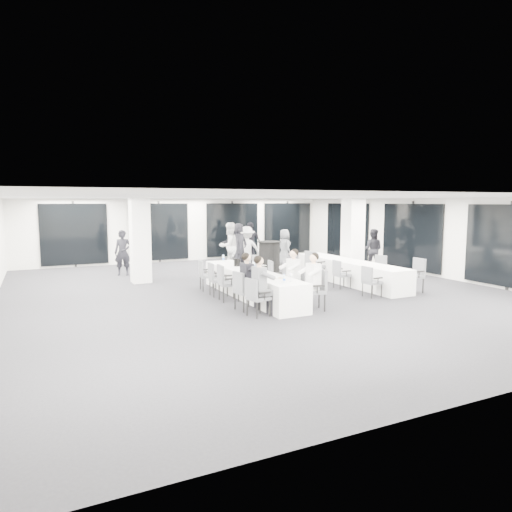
{
  "coord_description": "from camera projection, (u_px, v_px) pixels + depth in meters",
  "views": [
    {
      "loc": [
        -5.84,
        -12.02,
        2.68
      ],
      "look_at": [
        -0.17,
        -0.2,
        1.11
      ],
      "focal_mm": 32.0,
      "sensor_mm": 36.0,
      "label": 1
    }
  ],
  "objects": [
    {
      "name": "room",
      "position": [
        268.0,
        242.0,
        14.8
      ],
      "size": [
        14.04,
        16.04,
        2.84
      ],
      "color": "#222227",
      "rests_on": "ground"
    },
    {
      "name": "column_left",
      "position": [
        140.0,
        240.0,
        15.08
      ],
      "size": [
        0.6,
        0.6,
        2.8
      ],
      "primitive_type": "cube",
      "color": "white",
      "rests_on": "floor"
    },
    {
      "name": "column_right",
      "position": [
        353.0,
        238.0,
        16.12
      ],
      "size": [
        0.6,
        0.6,
        2.8
      ],
      "primitive_type": "cube",
      "color": "white",
      "rests_on": "floor"
    },
    {
      "name": "banquet_table_main",
      "position": [
        251.0,
        284.0,
        12.83
      ],
      "size": [
        0.9,
        5.0,
        0.75
      ],
      "primitive_type": "cube",
      "color": "white",
      "rests_on": "floor"
    },
    {
      "name": "banquet_table_side",
      "position": [
        349.0,
        272.0,
        15.01
      ],
      "size": [
        0.9,
        5.0,
        0.75
      ],
      "primitive_type": "cube",
      "color": "white",
      "rests_on": "floor"
    },
    {
      "name": "cocktail_table",
      "position": [
        269.0,
        258.0,
        16.87
      ],
      "size": [
        0.88,
        0.88,
        1.22
      ],
      "color": "black",
      "rests_on": "floor"
    },
    {
      "name": "chair_main_left_near",
      "position": [
        256.0,
        295.0,
        10.63
      ],
      "size": [
        0.54,
        0.57,
        0.91
      ],
      "rotation": [
        0.0,
        0.0,
        -1.37
      ],
      "color": "#4A4C51",
      "rests_on": "floor"
    },
    {
      "name": "chair_main_left_second",
      "position": [
        243.0,
        288.0,
        11.24
      ],
      "size": [
        0.55,
        0.59,
        0.97
      ],
      "rotation": [
        0.0,
        0.0,
        -1.43
      ],
      "color": "#4A4C51",
      "rests_on": "floor"
    },
    {
      "name": "chair_main_left_mid",
      "position": [
        226.0,
        280.0,
        12.29
      ],
      "size": [
        0.54,
        0.59,
        0.99
      ],
      "rotation": [
        0.0,
        0.0,
        -1.65
      ],
      "color": "#4A4C51",
      "rests_on": "floor"
    },
    {
      "name": "chair_main_left_fourth",
      "position": [
        216.0,
        277.0,
        12.98
      ],
      "size": [
        0.51,
        0.56,
        0.95
      ],
      "rotation": [
        0.0,
        0.0,
        -1.65
      ],
      "color": "#4A4C51",
      "rests_on": "floor"
    },
    {
      "name": "chair_main_left_far",
      "position": [
        205.0,
        273.0,
        13.79
      ],
      "size": [
        0.52,
        0.56,
        0.92
      ],
      "rotation": [
        0.0,
        0.0,
        -1.7
      ],
      "color": "#4A4C51",
      "rests_on": "floor"
    },
    {
      "name": "chair_main_right_near",
      "position": [
        317.0,
        287.0,
        11.28
      ],
      "size": [
        0.62,
        0.65,
        1.01
      ],
      "rotation": [
        0.0,
        0.0,
        1.32
      ],
      "color": "#4A4C51",
      "rests_on": "floor"
    },
    {
      "name": "chair_main_right_second",
      "position": [
        296.0,
        284.0,
        12.19
      ],
      "size": [
        0.5,
        0.53,
        0.86
      ],
      "rotation": [
        0.0,
        0.0,
        1.75
      ],
      "color": "#4A4C51",
      "rests_on": "floor"
    },
    {
      "name": "chair_main_right_mid",
      "position": [
        283.0,
        277.0,
        12.83
      ],
      "size": [
        0.51,
        0.57,
        0.99
      ],
      "rotation": [
        0.0,
        0.0,
        1.58
      ],
      "color": "#4A4C51",
      "rests_on": "floor"
    },
    {
      "name": "chair_main_right_fourth",
      "position": [
        266.0,
        274.0,
        13.76
      ],
      "size": [
        0.54,
        0.57,
        0.9
      ],
      "rotation": [
        0.0,
        0.0,
        1.36
      ],
      "color": "#4A4C51",
      "rests_on": "floor"
    },
    {
      "name": "chair_main_right_far",
      "position": [
        252.0,
        268.0,
        14.71
      ],
      "size": [
        0.5,
        0.56,
        0.95
      ],
      "rotation": [
        0.0,
        0.0,
        1.53
      ],
      "color": "#4A4C51",
      "rests_on": "floor"
    },
    {
      "name": "chair_side_left_near",
      "position": [
        370.0,
        280.0,
        12.82
      ],
      "size": [
        0.46,
        0.51,
        0.88
      ],
      "rotation": [
        0.0,
        0.0,
        -1.53
      ],
      "color": "#4A4C51",
      "rests_on": "floor"
    },
    {
      "name": "chair_side_left_mid",
      "position": [
        340.0,
        272.0,
        14.09
      ],
      "size": [
        0.47,
        0.52,
        0.88
      ],
      "rotation": [
        0.0,
        0.0,
        -1.63
      ],
      "color": "#4A4C51",
      "rests_on": "floor"
    },
    {
      "name": "chair_side_left_far",
      "position": [
        313.0,
        264.0,
        15.42
      ],
      "size": [
        0.62,
        0.65,
        1.02
      ],
      "rotation": [
        0.0,
        0.0,
        -1.33
      ],
      "color": "#4A4C51",
      "rests_on": "floor"
    },
    {
      "name": "chair_side_right_near",
      "position": [
        415.0,
        273.0,
        13.51
      ],
      "size": [
        0.54,
        0.59,
        1.01
      ],
      "rotation": [
        0.0,
        0.0,
        1.51
      ],
      "color": "#4A4C51",
      "rests_on": "floor"
    },
    {
      "name": "chair_side_right_mid",
      "position": [
        378.0,
        268.0,
        14.97
      ],
      "size": [
        0.55,
        0.58,
        0.92
      ],
      "rotation": [
        0.0,
        0.0,
        1.77
      ],
      "color": "#4A4C51",
      "rests_on": "floor"
    },
    {
      "name": "chair_side_right_far",
      "position": [
        352.0,
        262.0,
        16.2
      ],
      "size": [
        0.49,
        0.55,
        0.96
      ],
      "rotation": [
        0.0,
        0.0,
        1.57
      ],
      "color": "#4A4C51",
      "rests_on": "floor"
    },
    {
      "name": "seated_guest_a",
      "position": [
        262.0,
        282.0,
        10.67
      ],
      "size": [
        0.5,
        0.38,
        1.44
      ],
      "rotation": [
        0.0,
        0.0,
        -1.57
      ],
      "color": "#595C61",
      "rests_on": "floor"
    },
    {
      "name": "seated_guest_b",
      "position": [
        249.0,
        277.0,
        11.29
      ],
      "size": [
        0.5,
        0.38,
        1.44
      ],
      "rotation": [
        0.0,
        0.0,
        -1.57
      ],
      "color": "black",
      "rests_on": "floor"
    },
    {
      "name": "seated_guest_c",
      "position": [
        311.0,
        278.0,
        11.2
      ],
      "size": [
        0.5,
        0.38,
        1.44
      ],
      "rotation": [
        0.0,
        0.0,
        1.57
      ],
      "color": "silver",
      "rests_on": "floor"
    },
    {
      "name": "seated_guest_d",
      "position": [
        291.0,
        272.0,
        12.07
      ],
      "size": [
        0.5,
        0.38,
        1.44
      ],
      "rotation": [
        0.0,
        0.0,
        1.57
      ],
      "color": "silver",
      "rests_on": "floor"
    },
    {
      "name": "standing_guest_a",
      "position": [
        240.0,
        246.0,
        16.66
      ],
      "size": [
        1.0,
        0.96,
        2.14
      ],
      "primitive_type": "imported",
      "rotation": [
        0.0,
        0.0,
        0.59
      ],
      "color": "black",
      "rests_on": "floor"
    },
    {
      "name": "standing_guest_b",
      "position": [
        229.0,
        243.0,
        17.87
      ],
      "size": [
        1.15,
        0.86,
        2.12
      ],
      "primitive_type": "imported",
      "rotation": [
        0.0,
        0.0,
        3.4
      ],
      "color": "silver",
      "rests_on": "floor"
    },
    {
      "name": "standing_guest_c",
      "position": [
        247.0,
        246.0,
        17.61
      ],
      "size": [
        1.36,
        0.86,
        1.96
      ],
      "primitive_type": "imported",
      "rotation": [
        0.0,
        0.0,
        2.96
      ],
      "color": "silver",
      "rests_on": "floor"
    },
    {
      "name": "standing_guest_d",
      "position": [
        251.0,
        240.0,
        19.94
      ],
      "size": [
        1.33,
        0.95,
        2.03
      ],
      "primitive_type": "imported",
      "rotation": [
        0.0,
        0.0,
        3.39
      ],
      "color": "black",
      "rests_on": "floor"
    },
    {
      "name": "standing_guest_e",
      "position": [
        284.0,
        245.0,
        19.06
      ],
      "size": [
        0.53,
        0.85,
        1.74
      ],
      "primitive_type": "imported",
      "rotation": [
        0.0,
        0.0,
        1.59
      ],
      "color": "#595C61",
      "rests_on": "floor"
    },
    {
      "name": "standing_guest_f",
      "position": [
        236.0,
        242.0,
        20.77
      ],
      "size": [
        1.62,
        0.74,
        1.71
      ],
      "primitive_type": "imported",
      "rotation": [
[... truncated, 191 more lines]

